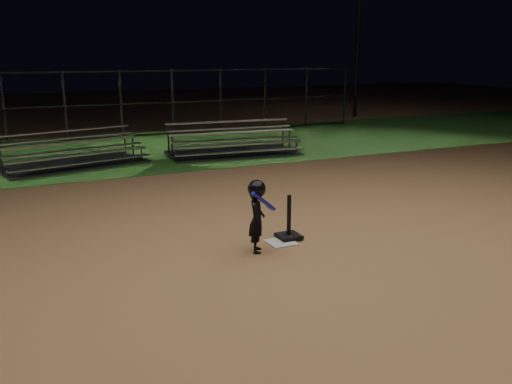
% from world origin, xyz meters
% --- Properties ---
extents(ground, '(80.00, 80.00, 0.00)m').
position_xyz_m(ground, '(0.00, 0.00, 0.00)').
color(ground, '#966C44').
rests_on(ground, ground).
extents(grass_strip, '(60.00, 8.00, 0.01)m').
position_xyz_m(grass_strip, '(0.00, 10.00, 0.01)').
color(grass_strip, '#21511A').
rests_on(grass_strip, ground).
extents(home_plate, '(0.45, 0.45, 0.02)m').
position_xyz_m(home_plate, '(0.00, 0.00, 0.01)').
color(home_plate, beige).
rests_on(home_plate, ground).
extents(batting_tee, '(0.38, 0.38, 0.75)m').
position_xyz_m(batting_tee, '(0.21, 0.12, 0.16)').
color(batting_tee, black).
rests_on(batting_tee, home_plate).
extents(child_batter, '(0.53, 0.53, 1.18)m').
position_xyz_m(child_batter, '(-0.54, -0.19, 0.63)').
color(child_batter, black).
rests_on(child_batter, ground).
extents(bleacher_left, '(4.24, 2.78, 0.96)m').
position_xyz_m(bleacher_left, '(-2.37, 8.16, 0.20)').
color(bleacher_left, '#B2B2B7').
rests_on(bleacher_left, ground).
extents(bleacher_right, '(4.18, 2.30, 0.99)m').
position_xyz_m(bleacher_right, '(2.43, 7.92, 0.20)').
color(bleacher_right, '#AFB0B4').
rests_on(bleacher_right, ground).
extents(backstop_fence, '(20.08, 0.08, 2.50)m').
position_xyz_m(backstop_fence, '(0.00, 13.00, 1.25)').
color(backstop_fence, '#38383D').
rests_on(backstop_fence, ground).
extents(light_pole_right, '(0.90, 0.53, 8.30)m').
position_xyz_m(light_pole_right, '(12.00, 14.94, 4.95)').
color(light_pole_right, '#2D2D30').
rests_on(light_pole_right, ground).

